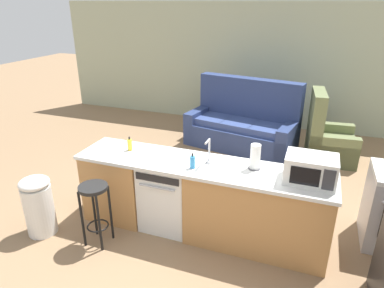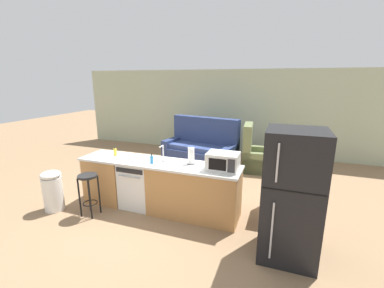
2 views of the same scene
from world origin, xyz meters
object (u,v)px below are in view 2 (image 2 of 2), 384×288
at_px(stove_range, 289,191).
at_px(couch, 202,149).
at_px(dish_soap_bottle, 115,152).
at_px(refrigerator, 292,196).
at_px(bar_stool, 88,186).
at_px(microwave, 223,161).
at_px(kettle, 303,165).
at_px(armchair, 255,157).
at_px(paper_towel_roll, 191,156).
at_px(soap_bottle, 152,160).
at_px(dishwasher, 139,184).
at_px(trash_bin, 53,190).

height_order(stove_range, couch, couch).
xyz_separation_m(dish_soap_bottle, couch, (0.83, 2.76, -0.58)).
xyz_separation_m(refrigerator, bar_stool, (-3.22, -0.06, -0.33)).
xyz_separation_m(microwave, couch, (-1.27, 2.82, -0.65)).
xyz_separation_m(refrigerator, kettle, (0.17, 0.97, 0.12)).
distance_m(stove_range, armchair, 2.34).
bearing_deg(couch, kettle, -44.17).
bearing_deg(stove_range, microwave, -151.97).
distance_m(refrigerator, paper_towel_roll, 1.74).
bearing_deg(stove_range, soap_bottle, -163.22).
relative_size(dishwasher, trash_bin, 1.14).
distance_m(refrigerator, bar_stool, 3.24).
bearing_deg(paper_towel_roll, stove_range, 15.75).
height_order(dishwasher, bar_stool, dishwasher).
relative_size(soap_bottle, bar_stool, 0.24).
bearing_deg(couch, soap_bottle, -88.89).
xyz_separation_m(refrigerator, microwave, (-1.03, 0.55, 0.18)).
height_order(stove_range, paper_towel_roll, paper_towel_roll).
bearing_deg(armchair, stove_range, -69.45).
bearing_deg(refrigerator, bar_stool, -178.95).
relative_size(stove_range, trash_bin, 1.22).
height_order(soap_bottle, kettle, kettle).
distance_m(kettle, armchair, 2.59).
distance_m(soap_bottle, dish_soap_bottle, 0.91).
bearing_deg(armchair, dish_soap_bottle, -130.86).
relative_size(stove_range, bar_stool, 1.22).
xyz_separation_m(paper_towel_roll, kettle, (1.78, 0.33, -0.05)).
xyz_separation_m(soap_bottle, trash_bin, (-1.72, -0.56, -0.59)).
xyz_separation_m(kettle, armchair, (-0.99, 2.31, -0.64)).
distance_m(microwave, paper_towel_roll, 0.58).
bearing_deg(soap_bottle, kettle, 12.86).
height_order(microwave, bar_stool, microwave).
distance_m(dish_soap_bottle, trash_bin, 1.27).
height_order(dishwasher, kettle, kettle).
bearing_deg(couch, dish_soap_bottle, -106.74).
xyz_separation_m(microwave, soap_bottle, (-1.21, -0.13, -0.07)).
distance_m(microwave, soap_bottle, 1.22).
height_order(refrigerator, bar_stool, refrigerator).
xyz_separation_m(refrigerator, soap_bottle, (-2.24, 0.42, 0.11)).
bearing_deg(dishwasher, armchair, 56.93).
distance_m(dish_soap_bottle, kettle, 3.32).
bearing_deg(dishwasher, microwave, -0.05).
bearing_deg(armchair, trash_bin, -132.63).
bearing_deg(trash_bin, bar_stool, 5.92).
height_order(dishwasher, dish_soap_bottle, dish_soap_bottle).
xyz_separation_m(soap_bottle, armchair, (1.42, 2.86, -0.62)).
bearing_deg(paper_towel_roll, soap_bottle, -160.68).
distance_m(dish_soap_bottle, armchair, 3.59).
xyz_separation_m(dishwasher, dish_soap_bottle, (-0.53, 0.06, 0.55)).
height_order(bar_stool, couch, couch).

